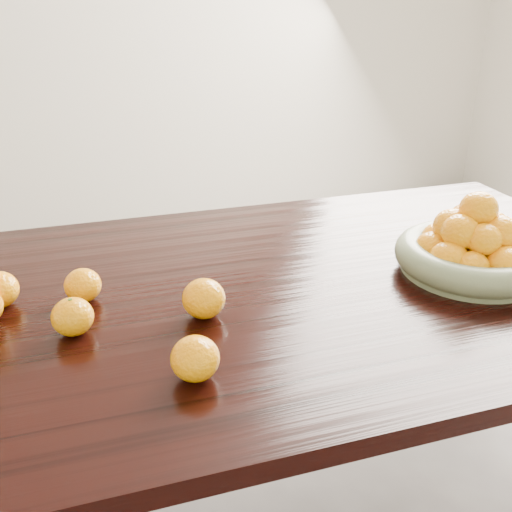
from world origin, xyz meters
name	(u,v)px	position (x,y,z in m)	size (l,w,h in m)	color
dining_table	(232,324)	(0.00, 0.00, 0.66)	(2.00, 1.00, 0.75)	black
fruit_bowl	(473,249)	(0.54, -0.08, 0.81)	(0.34, 0.34, 0.19)	gray
loose_orange_0	(73,317)	(-0.33, -0.09, 0.79)	(0.08, 0.08, 0.07)	orange
loose_orange_1	(195,359)	(-0.14, -0.29, 0.79)	(0.08, 0.08, 0.08)	orange
loose_orange_2	(204,298)	(-0.08, -0.10, 0.79)	(0.09, 0.09, 0.08)	orange
loose_orange_3	(83,285)	(-0.31, 0.04, 0.79)	(0.08, 0.08, 0.07)	orange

